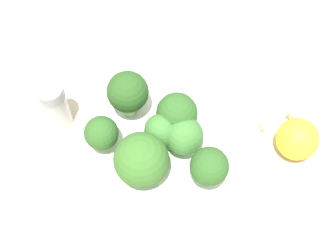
{
  "coord_description": "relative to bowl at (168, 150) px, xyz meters",
  "views": [
    {
      "loc": [
        -0.22,
        0.13,
        0.52
      ],
      "look_at": [
        0.0,
        0.0,
        0.08
      ],
      "focal_mm": 50.0,
      "sensor_mm": 36.0,
      "label": 1
    }
  ],
  "objects": [
    {
      "name": "almond_crumb_2",
      "position": [
        -0.07,
        -0.17,
        -0.02
      ],
      "size": [
        0.01,
        0.01,
        0.01
      ],
      "primitive_type": "cube",
      "rotation": [
        0.0,
        0.0,
        5.73
      ],
      "color": "olive",
      "rests_on": "ground_plane"
    },
    {
      "name": "lemon_wedge",
      "position": [
        -0.07,
        -0.14,
        -0.0
      ],
      "size": [
        0.05,
        0.05,
        0.05
      ],
      "primitive_type": "sphere",
      "color": "yellow",
      "rests_on": "ground_plane"
    },
    {
      "name": "ground_plane",
      "position": [
        0.0,
        0.0,
        -0.03
      ],
      "size": [
        3.0,
        3.0,
        0.0
      ],
      "primitive_type": "plane",
      "color": "beige"
    },
    {
      "name": "bowl",
      "position": [
        0.0,
        0.0,
        0.0
      ],
      "size": [
        0.21,
        0.21,
        0.05
      ],
      "primitive_type": "cylinder",
      "color": "white",
      "rests_on": "ground_plane"
    },
    {
      "name": "broccoli_floret_0",
      "position": [
        0.01,
        -0.02,
        0.06
      ],
      "size": [
        0.05,
        0.05,
        0.06
      ],
      "color": "#7A9E5B",
      "rests_on": "bowl"
    },
    {
      "name": "broccoli_floret_6",
      "position": [
        -0.02,
        0.04,
        0.06
      ],
      "size": [
        0.06,
        0.06,
        0.06
      ],
      "color": "#84AD66",
      "rests_on": "bowl"
    },
    {
      "name": "broccoli_floret_5",
      "position": [
        0.0,
        0.01,
        0.06
      ],
      "size": [
        0.04,
        0.04,
        0.05
      ],
      "color": "#7A9E5B",
      "rests_on": "bowl"
    },
    {
      "name": "almond_crumb_0",
      "position": [
        -0.02,
        -0.12,
        -0.02
      ],
      "size": [
        0.01,
        0.01,
        0.01
      ],
      "primitive_type": "cube",
      "rotation": [
        0.0,
        0.0,
        6.04
      ],
      "color": "#AD7F4C",
      "rests_on": "ground_plane"
    },
    {
      "name": "broccoli_floret_3",
      "position": [
        0.06,
        0.02,
        0.06
      ],
      "size": [
        0.05,
        0.05,
        0.06
      ],
      "color": "#8EB770",
      "rests_on": "bowl"
    },
    {
      "name": "pepper_shaker",
      "position": [
        0.12,
        0.09,
        0.01
      ],
      "size": [
        0.03,
        0.03,
        0.07
      ],
      "color": "#B2B7BC",
      "rests_on": "ground_plane"
    },
    {
      "name": "broccoli_floret_4",
      "position": [
        -0.06,
        -0.01,
        0.06
      ],
      "size": [
        0.04,
        0.04,
        0.06
      ],
      "color": "#7A9E5B",
      "rests_on": "bowl"
    },
    {
      "name": "almond_crumb_3",
      "position": [
        -0.03,
        -0.17,
        -0.02
      ],
      "size": [
        0.01,
        0.01,
        0.01
      ],
      "primitive_type": "cube",
      "rotation": [
        0.0,
        0.0,
        0.18
      ],
      "color": "olive",
      "rests_on": "ground_plane"
    },
    {
      "name": "broccoli_floret_2",
      "position": [
        -0.02,
        -0.01,
        0.05
      ],
      "size": [
        0.04,
        0.04,
        0.05
      ],
      "color": "#84AD66",
      "rests_on": "bowl"
    },
    {
      "name": "broccoli_floret_1",
      "position": [
        0.03,
        0.07,
        0.05
      ],
      "size": [
        0.04,
        0.04,
        0.05
      ],
      "color": "#84AD66",
      "rests_on": "bowl"
    }
  ]
}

